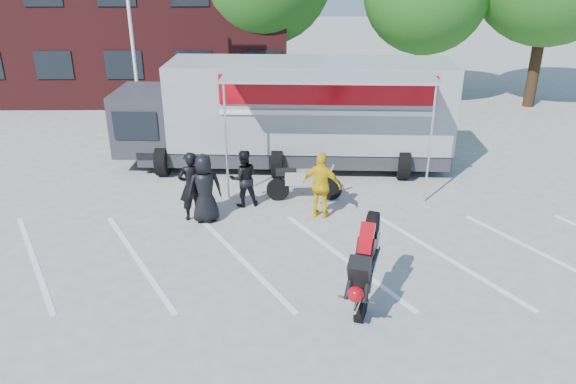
{
  "coord_description": "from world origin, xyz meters",
  "views": [
    {
      "loc": [
        -1.24,
        -10.34,
        6.68
      ],
      "look_at": [
        -1.09,
        1.9,
        1.3
      ],
      "focal_mm": 35.0,
      "sensor_mm": 36.0,
      "label": 1
    }
  ],
  "objects_px": {
    "parked_motorcycle": "(304,199)",
    "spectator_hivis": "(321,186)",
    "spectator_leather_c": "(244,178)",
    "spectator_leather_b": "(191,186)",
    "transporter_truck": "(294,165)",
    "spectator_leather_a": "(205,188)",
    "stunt_bike_rider": "(367,299)"
  },
  "relations": [
    {
      "from": "spectator_leather_a",
      "to": "spectator_hivis",
      "type": "distance_m",
      "value": 3.05
    },
    {
      "from": "transporter_truck",
      "to": "spectator_hivis",
      "type": "xyz_separation_m",
      "value": [
        0.64,
        -3.88,
        0.91
      ]
    },
    {
      "from": "transporter_truck",
      "to": "parked_motorcycle",
      "type": "relative_size",
      "value": 4.9
    },
    {
      "from": "parked_motorcycle",
      "to": "spectator_leather_a",
      "type": "bearing_deg",
      "value": 114.97
    },
    {
      "from": "spectator_leather_a",
      "to": "transporter_truck",
      "type": "bearing_deg",
      "value": -136.7
    },
    {
      "from": "parked_motorcycle",
      "to": "spectator_hivis",
      "type": "relative_size",
      "value": 1.21
    },
    {
      "from": "spectator_leather_a",
      "to": "spectator_hivis",
      "type": "bearing_deg",
      "value": 167.45
    },
    {
      "from": "spectator_leather_c",
      "to": "transporter_truck",
      "type": "bearing_deg",
      "value": -130.18
    },
    {
      "from": "parked_motorcycle",
      "to": "spectator_hivis",
      "type": "xyz_separation_m",
      "value": [
        0.4,
        -1.12,
        0.91
      ]
    },
    {
      "from": "transporter_truck",
      "to": "spectator_hivis",
      "type": "relative_size",
      "value": 5.92
    },
    {
      "from": "spectator_leather_c",
      "to": "spectator_hivis",
      "type": "distance_m",
      "value": 2.23
    },
    {
      "from": "spectator_leather_a",
      "to": "spectator_leather_b",
      "type": "xyz_separation_m",
      "value": [
        -0.37,
        0.13,
        0.01
      ]
    },
    {
      "from": "transporter_truck",
      "to": "spectator_leather_a",
      "type": "xyz_separation_m",
      "value": [
        -2.4,
        -4.07,
        0.93
      ]
    },
    {
      "from": "transporter_truck",
      "to": "spectator_leather_c",
      "type": "relative_size",
      "value": 6.61
    },
    {
      "from": "spectator_leather_c",
      "to": "spectator_hivis",
      "type": "bearing_deg",
      "value": 144.95
    },
    {
      "from": "transporter_truck",
      "to": "spectator_leather_b",
      "type": "xyz_separation_m",
      "value": [
        -2.77,
        -3.94,
        0.94
      ]
    },
    {
      "from": "parked_motorcycle",
      "to": "stunt_bike_rider",
      "type": "xyz_separation_m",
      "value": [
        1.1,
        -4.97,
        0.0
      ]
    },
    {
      "from": "spectator_leather_b",
      "to": "parked_motorcycle",
      "type": "bearing_deg",
      "value": 176.43
    },
    {
      "from": "spectator_leather_b",
      "to": "spectator_hivis",
      "type": "bearing_deg",
      "value": 156.03
    },
    {
      "from": "stunt_bike_rider",
      "to": "parked_motorcycle",
      "type": "bearing_deg",
      "value": 121.64
    },
    {
      "from": "parked_motorcycle",
      "to": "spectator_leather_b",
      "type": "xyz_separation_m",
      "value": [
        -3.01,
        -1.18,
        0.94
      ]
    },
    {
      "from": "parked_motorcycle",
      "to": "spectator_leather_c",
      "type": "bearing_deg",
      "value": 100.51
    },
    {
      "from": "spectator_hivis",
      "to": "spectator_leather_a",
      "type": "bearing_deg",
      "value": 23.25
    },
    {
      "from": "spectator_leather_b",
      "to": "spectator_hivis",
      "type": "xyz_separation_m",
      "value": [
        3.41,
        0.06,
        -0.03
      ]
    },
    {
      "from": "parked_motorcycle",
      "to": "spectator_leather_c",
      "type": "xyz_separation_m",
      "value": [
        -1.7,
        -0.36,
        0.81
      ]
    },
    {
      "from": "parked_motorcycle",
      "to": "spectator_leather_c",
      "type": "relative_size",
      "value": 1.35
    },
    {
      "from": "spectator_leather_c",
      "to": "spectator_hivis",
      "type": "relative_size",
      "value": 0.9
    },
    {
      "from": "parked_motorcycle",
      "to": "spectator_leather_c",
      "type": "height_order",
      "value": "spectator_leather_c"
    },
    {
      "from": "spectator_leather_b",
      "to": "spectator_leather_a",
      "type": "bearing_deg",
      "value": 135.12
    },
    {
      "from": "stunt_bike_rider",
      "to": "spectator_leather_b",
      "type": "height_order",
      "value": "spectator_leather_b"
    },
    {
      "from": "stunt_bike_rider",
      "to": "spectator_leather_b",
      "type": "xyz_separation_m",
      "value": [
        -4.11,
        3.8,
        0.94
      ]
    },
    {
      "from": "spectator_leather_b",
      "to": "spectator_hivis",
      "type": "relative_size",
      "value": 1.03
    }
  ]
}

